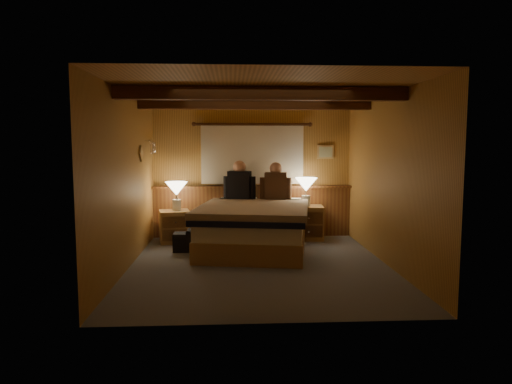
{
  "coord_description": "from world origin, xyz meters",
  "views": [
    {
      "loc": [
        -0.38,
        -6.26,
        1.69
      ],
      "look_at": [
        -0.02,
        0.4,
        0.99
      ],
      "focal_mm": 32.0,
      "sensor_mm": 36.0,
      "label": 1
    }
  ],
  "objects": [
    {
      "name": "lamp_right",
      "position": [
        0.93,
        1.69,
        0.95
      ],
      "size": [
        0.39,
        0.39,
        0.51
      ],
      "color": "silver",
      "rests_on": "nightstand_right"
    },
    {
      "name": "bed",
      "position": [
        -0.02,
        0.91,
        0.38
      ],
      "size": [
        1.98,
        2.41,
        0.74
      ],
      "rotation": [
        0.0,
        0.0,
        -0.17
      ],
      "color": "#A97948",
      "rests_on": "floor"
    },
    {
      "name": "duffel_bag",
      "position": [
        -1.06,
        0.92,
        0.15
      ],
      "size": [
        0.49,
        0.29,
        0.35
      ],
      "rotation": [
        0.0,
        0.0,
        0.0
      ],
      "color": "black",
      "rests_on": "floor"
    },
    {
      "name": "ceiling",
      "position": [
        0.0,
        0.0,
        2.4
      ],
      "size": [
        4.2,
        4.2,
        0.0
      ],
      "primitive_type": "plane",
      "rotation": [
        3.14,
        0.0,
        0.0
      ],
      "color": "#D89851",
      "rests_on": "wall_back"
    },
    {
      "name": "nightstand_left",
      "position": [
        -1.37,
        1.59,
        0.28
      ],
      "size": [
        0.59,
        0.55,
        0.55
      ],
      "rotation": [
        0.0,
        0.0,
        0.21
      ],
      "color": "#A97948",
      "rests_on": "floor"
    },
    {
      "name": "ceiling_beams",
      "position": [
        0.0,
        0.15,
        2.31
      ],
      "size": [
        3.6,
        1.65,
        0.16
      ],
      "color": "#4C2B13",
      "rests_on": "ceiling"
    },
    {
      "name": "nightstand_right",
      "position": [
        0.97,
        1.73,
        0.3
      ],
      "size": [
        0.58,
        0.53,
        0.6
      ],
      "rotation": [
        0.0,
        0.0,
        -0.08
      ],
      "color": "#A97948",
      "rests_on": "floor"
    },
    {
      "name": "person_right",
      "position": [
        0.39,
        1.65,
        1.0
      ],
      "size": [
        0.55,
        0.27,
        0.67
      ],
      "rotation": [
        0.0,
        0.0,
        -0.15
      ],
      "color": "#452B1B",
      "rests_on": "bed"
    },
    {
      "name": "wall_back",
      "position": [
        0.0,
        2.1,
        1.2
      ],
      "size": [
        3.6,
        0.0,
        3.6
      ],
      "primitive_type": "plane",
      "rotation": [
        1.57,
        0.0,
        0.0
      ],
      "color": "#BD9044",
      "rests_on": "floor"
    },
    {
      "name": "wall_front",
      "position": [
        0.0,
        -2.1,
        1.2
      ],
      "size": [
        3.6,
        0.0,
        3.6
      ],
      "primitive_type": "plane",
      "rotation": [
        -1.57,
        0.0,
        0.0
      ],
      "color": "#BD9044",
      "rests_on": "floor"
    },
    {
      "name": "person_left",
      "position": [
        -0.24,
        1.75,
        1.01
      ],
      "size": [
        0.56,
        0.31,
        0.7
      ],
      "rotation": [
        0.0,
        0.0,
        -0.23
      ],
      "color": "black",
      "rests_on": "bed"
    },
    {
      "name": "wall_right",
      "position": [
        1.8,
        0.0,
        1.2
      ],
      "size": [
        0.0,
        4.2,
        4.2
      ],
      "primitive_type": "plane",
      "rotation": [
        1.57,
        0.0,
        -1.57
      ],
      "color": "#BD9044",
      "rests_on": "floor"
    },
    {
      "name": "framed_print",
      "position": [
        1.35,
        2.08,
        1.55
      ],
      "size": [
        0.3,
        0.04,
        0.25
      ],
      "color": "tan",
      "rests_on": "wall_back"
    },
    {
      "name": "wall_left",
      "position": [
        -1.8,
        0.0,
        1.2
      ],
      "size": [
        0.0,
        4.2,
        4.2
      ],
      "primitive_type": "plane",
      "rotation": [
        1.57,
        0.0,
        1.57
      ],
      "color": "#BD9044",
      "rests_on": "floor"
    },
    {
      "name": "wainscot",
      "position": [
        0.0,
        2.04,
        0.49
      ],
      "size": [
        3.6,
        0.23,
        0.94
      ],
      "color": "brown",
      "rests_on": "wall_back"
    },
    {
      "name": "lamp_left",
      "position": [
        -1.33,
        1.62,
        0.9
      ],
      "size": [
        0.38,
        0.38,
        0.5
      ],
      "color": "silver",
      "rests_on": "nightstand_left"
    },
    {
      "name": "floor",
      "position": [
        0.0,
        0.0,
        0.0
      ],
      "size": [
        4.2,
        4.2,
        0.0
      ],
      "primitive_type": "plane",
      "color": "slate",
      "rests_on": "ground"
    },
    {
      "name": "curtain_window",
      "position": [
        0.0,
        2.03,
        1.52
      ],
      "size": [
        2.18,
        0.09,
        1.11
      ],
      "color": "#4C2B13",
      "rests_on": "wall_back"
    },
    {
      "name": "coat_rail",
      "position": [
        -1.72,
        1.58,
        1.67
      ],
      "size": [
        0.05,
        0.55,
        0.24
      ],
      "color": "silver",
      "rests_on": "wall_left"
    }
  ]
}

